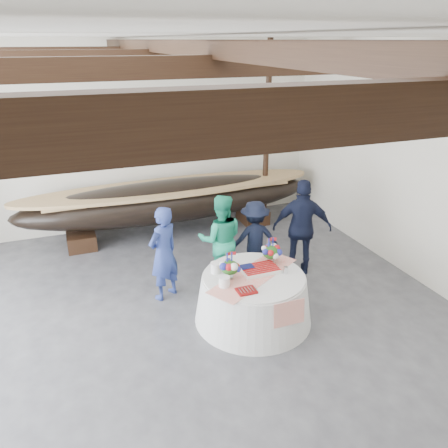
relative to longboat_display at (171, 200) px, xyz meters
name	(u,v)px	position (x,y,z in m)	size (l,w,h in m)	color
floor	(196,381)	(-1.00, -5.10, -0.87)	(10.00, 12.00, 0.01)	#3D3D42
wall_back	(119,139)	(-1.00, 0.90, 1.38)	(10.00, 0.02, 4.50)	silver
ceiling	(184,35)	(-1.00, -5.10, 3.63)	(10.00, 12.00, 0.01)	white
pavilion_structure	(166,79)	(-1.00, -4.24, 3.13)	(9.80, 11.76, 4.50)	black
longboat_display	(171,200)	(0.00, 0.00, 0.00)	(7.25, 1.45, 1.36)	black
banquet_table	(253,297)	(0.37, -4.01, -0.44)	(1.99, 1.99, 0.85)	silver
tabletop_items	(250,264)	(0.35, -3.88, 0.13)	(1.87, 1.41, 0.40)	red
guest_woman_blue	(164,253)	(-0.86, -2.77, 0.03)	(0.65, 0.43, 1.79)	navy
guest_woman_teal	(221,240)	(0.31, -2.60, 0.04)	(0.88, 0.69, 1.81)	#20A97E
guest_man_left	(254,239)	(1.04, -2.57, -0.08)	(1.02, 0.59, 1.58)	black
guest_man_right	(302,228)	(1.96, -2.83, 0.12)	(1.16, 0.48, 1.99)	black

